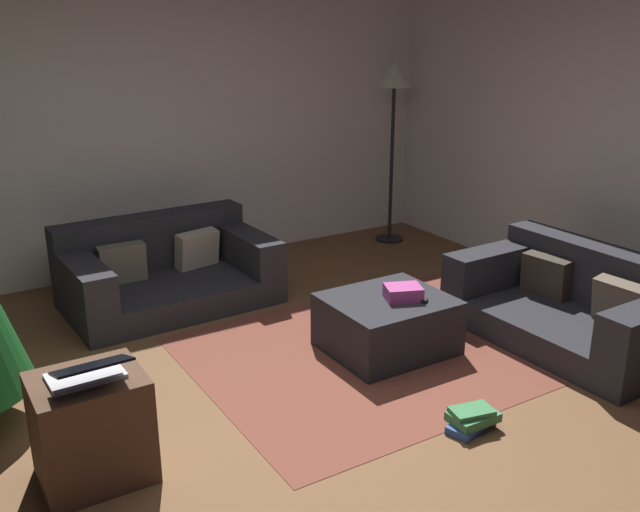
# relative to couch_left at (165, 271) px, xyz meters

# --- Properties ---
(ground_plane) EXTENTS (6.40, 6.40, 0.00)m
(ground_plane) POSITION_rel_couch_left_xyz_m (-0.02, -2.25, -0.25)
(ground_plane) COLOR brown
(rear_partition) EXTENTS (6.40, 0.12, 2.60)m
(rear_partition) POSITION_rel_couch_left_xyz_m (-0.02, 0.89, 1.05)
(rear_partition) COLOR silver
(rear_partition) RESTS_ON ground_plane
(couch_left) EXTENTS (1.62, 1.03, 0.66)m
(couch_left) POSITION_rel_couch_left_xyz_m (0.00, 0.00, 0.00)
(couch_left) COLOR #26262B
(couch_left) RESTS_ON ground_plane
(couch_right) EXTENTS (0.96, 1.58, 0.63)m
(couch_right) POSITION_rel_couch_left_xyz_m (2.23, -2.19, -0.00)
(couch_right) COLOR #26262B
(couch_right) RESTS_ON ground_plane
(ottoman) EXTENTS (0.80, 0.70, 0.38)m
(ottoman) POSITION_rel_couch_left_xyz_m (0.98, -1.66, -0.06)
(ottoman) COLOR #26262B
(ottoman) RESTS_ON ground_plane
(gift_box) EXTENTS (0.29, 0.26, 0.09)m
(gift_box) POSITION_rel_couch_left_xyz_m (1.06, -1.72, 0.17)
(gift_box) COLOR #B23F8C
(gift_box) RESTS_ON ottoman
(tv_remote) EXTENTS (0.13, 0.16, 0.02)m
(tv_remote) POSITION_rel_couch_left_xyz_m (1.11, -1.79, 0.14)
(tv_remote) COLOR black
(tv_remote) RESTS_ON ottoman
(side_table) EXTENTS (0.52, 0.44, 0.55)m
(side_table) POSITION_rel_couch_left_xyz_m (-1.10, -2.04, 0.02)
(side_table) COLOR #4C3323
(side_table) RESTS_ON ground_plane
(laptop) EXTENTS (0.35, 0.37, 0.17)m
(laptop) POSITION_rel_couch_left_xyz_m (-1.09, -2.09, 0.35)
(laptop) COLOR silver
(laptop) RESTS_ON side_table
(book_stack) EXTENTS (0.32, 0.21, 0.13)m
(book_stack) POSITION_rel_couch_left_xyz_m (0.79, -2.70, -0.19)
(book_stack) COLOR #2D5193
(book_stack) RESTS_ON ground_plane
(corner_lamp) EXTENTS (0.36, 0.36, 1.79)m
(corner_lamp) POSITION_rel_couch_left_xyz_m (2.54, 0.38, 1.28)
(corner_lamp) COLOR black
(corner_lamp) RESTS_ON ground_plane
(area_rug) EXTENTS (2.60, 2.00, 0.01)m
(area_rug) POSITION_rel_couch_left_xyz_m (0.98, -1.66, -0.25)
(area_rug) COLOR brown
(area_rug) RESTS_ON ground_plane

